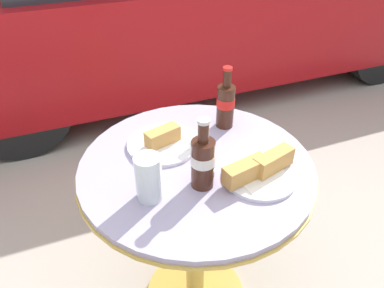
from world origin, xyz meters
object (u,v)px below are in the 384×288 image
at_px(cola_bottle_left, 203,161).
at_px(lunch_plate_near, 259,170).
at_px(drinking_glass, 149,180).
at_px(cola_bottle_right, 226,104).
at_px(lunch_plate_far, 163,142).
at_px(bistro_table, 196,201).

xyz_separation_m(cola_bottle_left, lunch_plate_near, (0.17, -0.03, -0.06)).
bearing_deg(drinking_glass, lunch_plate_near, -6.60).
height_order(cola_bottle_left, cola_bottle_right, cola_bottle_right).
relative_size(cola_bottle_left, lunch_plate_near, 0.91).
distance_m(cola_bottle_right, lunch_plate_far, 0.26).
distance_m(bistro_table, cola_bottle_right, 0.35).
bearing_deg(lunch_plate_near, bistro_table, 138.66).
distance_m(drinking_glass, lunch_plate_near, 0.33).
relative_size(bistro_table, lunch_plate_near, 3.07).
xyz_separation_m(cola_bottle_right, lunch_plate_far, (-0.25, -0.04, -0.07)).
bearing_deg(cola_bottle_left, cola_bottle_right, 53.30).
height_order(drinking_glass, lunch_plate_near, drinking_glass).
bearing_deg(lunch_plate_far, cola_bottle_left, -77.80).
bearing_deg(cola_bottle_right, lunch_plate_near, -95.47).
bearing_deg(cola_bottle_right, lunch_plate_far, -171.13).
height_order(lunch_plate_near, lunch_plate_far, lunch_plate_near).
bearing_deg(cola_bottle_left, drinking_glass, 178.32).
height_order(drinking_glass, lunch_plate_far, drinking_glass).
bearing_deg(lunch_plate_near, lunch_plate_far, 130.00).
bearing_deg(bistro_table, cola_bottle_right, 43.30).
distance_m(cola_bottle_left, lunch_plate_near, 0.18).
distance_m(cola_bottle_left, cola_bottle_right, 0.33).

